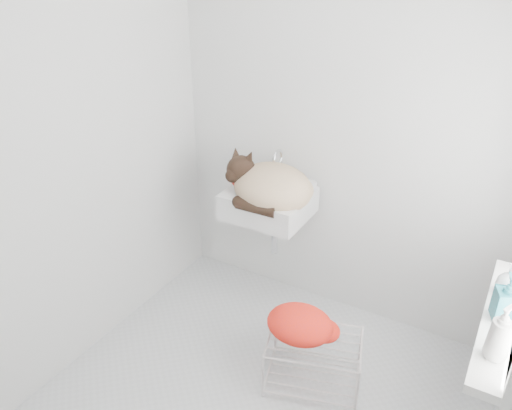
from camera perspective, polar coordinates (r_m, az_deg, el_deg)
The scene contains 12 objects.
floor at distance 2.90m, azimuth 0.58°, elevation -21.33°, with size 2.20×2.00×0.02m, color silver.
back_wall at distance 2.97m, azimuth 10.36°, elevation 8.80°, with size 2.20×0.02×2.50m, color silver.
left_wall at distance 2.78m, azimuth -19.53°, elevation 6.35°, with size 0.02×2.00×2.50m, color silver.
windowsill at distance 2.31m, azimuth 26.37°, elevation -11.86°, with size 0.16×0.88×0.04m, color white.
sink at distance 3.04m, azimuth 1.45°, elevation 1.54°, with size 0.49×0.43×0.20m, color white.
faucet at distance 3.13m, azimuth 3.07°, elevation 5.10°, with size 0.18×0.13×0.18m, color silver, non-canonical shape.
cat at distance 3.00m, azimuth 1.45°, elevation 2.08°, with size 0.57×0.51×0.33m.
wire_rack at distance 2.90m, azimuth 6.56°, elevation -17.19°, with size 0.49×0.35×0.30m, color beige.
towel at distance 2.80m, azimuth 4.99°, elevation -14.14°, with size 0.37×0.26×0.15m, color #FC2700.
bottle_a at distance 2.09m, azimuth 25.45°, elevation -15.34°, with size 0.07×0.07×0.19m, color silver.
bottle_b at distance 2.29m, azimuth 26.21°, elevation -11.49°, with size 0.09×0.09×0.20m, color #216B77.
bottle_c at distance 2.43m, azimuth 26.68°, elevation -9.08°, with size 0.11×0.11×0.15m, color silver.
Camera 1 is at (0.93, -1.66, 2.19)m, focal length 35.09 mm.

